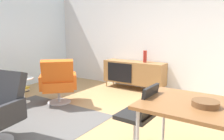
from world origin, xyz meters
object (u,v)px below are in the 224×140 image
Objects in this scene: wooden_bowl_on_table at (205,104)px; dining_chair_near_window at (140,115)px; vase_cobalt at (145,56)px; sideboard at (134,72)px; dining_table at (223,113)px; side_table_round at (23,87)px; fruit_bowl at (22,76)px; magazine_stack at (20,90)px; lounge_chair_red at (58,81)px.

dining_chair_near_window is at bearing 176.84° from wooden_bowl_on_table.
sideboard is at bearing -179.64° from vase_cobalt.
wooden_bowl_on_table is (-0.16, -0.04, 0.07)m from dining_table.
dining_chair_near_window is 1.65× the size of side_table_round.
dining_table is 8.00× the size of fruit_bowl.
sideboard is 3.08× the size of side_table_round.
wooden_bowl_on_table is 0.30× the size of dining_chair_near_window.
wooden_bowl_on_table reaches higher than dining_table.
wooden_bowl_on_table reaches higher than fruit_bowl.
dining_table is 4.62m from magazine_stack.
dining_chair_near_window is (-0.89, -0.00, -0.23)m from dining_table.
sideboard is 2.90m from dining_chair_near_window.
vase_cobalt is at bearing 125.63° from wooden_bowl_on_table.
vase_cobalt reaches higher than magazine_stack.
fruit_bowl is at bearing -28.23° from magazine_stack.
wooden_bowl_on_table is at bearing -54.37° from vase_cobalt.
vase_cobalt is 0.31× the size of lounge_chair_red.
lounge_chair_red is (-1.05, -1.85, -0.40)m from vase_cobalt.
lounge_chair_red reaches higher than magazine_stack.
lounge_chair_red is 1.82× the size of side_table_round.
dining_table reaches higher than fruit_bowl.
side_table_round is (-1.73, -2.20, -0.54)m from vase_cobalt.
fruit_bowl is 0.48× the size of magazine_stack.
side_table_round is at bearing 174.93° from dining_table.
lounge_chair_red reaches higher than wooden_bowl_on_table.
dining_table is at bearing -5.07° from fruit_bowl.
vase_cobalt is 3.17m from wooden_bowl_on_table.
sideboard is 2.63m from fruit_bowl.
fruit_bowl is (-2.85, 0.33, 0.09)m from dining_chair_near_window.
dining_table is 1.87× the size of dining_chair_near_window.
side_table_round is at bearing -123.16° from sideboard.
vase_cobalt is at bearing 51.78° from side_table_round.
dining_chair_near_window is at bearing -17.61° from lounge_chair_red.
sideboard is 2.63m from side_table_round.
dining_table is 0.18m from wooden_bowl_on_table.
lounge_chair_red is (-0.76, -1.85, 0.03)m from sideboard.
sideboard reaches higher than magazine_stack.
vase_cobalt reaches higher than sideboard.
sideboard is 1.99m from lounge_chair_red.
side_table_round is 2.60× the size of fruit_bowl.
dining_table is (2.30, -2.53, 0.26)m from sideboard.
lounge_chair_red is at bearing -112.29° from sideboard.
sideboard is at bearing 67.71° from lounge_chair_red.
lounge_chair_red reaches higher than fruit_bowl.
sideboard is at bearing 38.95° from magazine_stack.
dining_table is at bearing 14.64° from wooden_bowl_on_table.
wooden_bowl_on_table is 0.27× the size of lounge_chair_red.
wooden_bowl_on_table reaches higher than sideboard.
side_table_round is (-3.74, 0.33, -0.38)m from dining_table.
fruit_bowl is (-0.68, -0.35, 0.09)m from lounge_chair_red.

